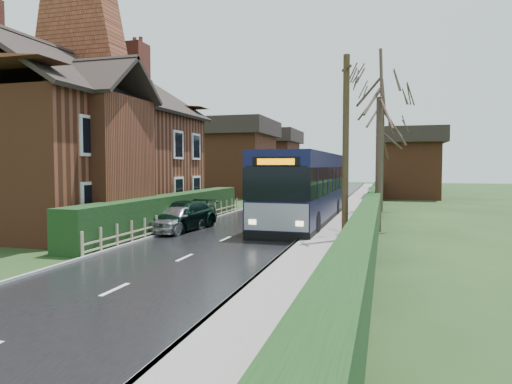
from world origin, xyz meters
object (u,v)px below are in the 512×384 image
(bus_stop_sign, at_px, (305,197))
(telegraph_pole, at_px, (346,149))
(car_silver, at_px, (178,218))
(brick_house, at_px, (84,140))
(bus, at_px, (304,189))
(car_green, at_px, (182,216))

(bus_stop_sign, relative_size, telegraph_pole, 0.37)
(car_silver, bearing_deg, bus_stop_sign, -4.10)
(car_silver, bearing_deg, brick_house, 170.63)
(bus, relative_size, telegraph_pole, 1.67)
(bus, relative_size, car_green, 2.62)
(brick_house, xyz_separation_m, bus_stop_sign, (11.93, -2.32, -2.59))
(brick_house, distance_m, bus_stop_sign, 12.43)
(bus, distance_m, bus_stop_sign, 5.56)
(brick_house, height_order, car_silver, brick_house)
(car_green, distance_m, telegraph_pole, 8.43)
(car_green, distance_m, bus_stop_sign, 6.39)
(car_silver, distance_m, telegraph_pole, 8.25)
(bus, bearing_deg, telegraph_pole, -64.34)
(bus, height_order, car_silver, bus)
(car_green, bearing_deg, bus, 43.85)
(car_green, bearing_deg, brick_house, 178.70)
(brick_house, distance_m, telegraph_pole, 13.77)
(car_green, height_order, telegraph_pole, telegraph_pole)
(car_silver, bearing_deg, telegraph_pole, -3.06)
(bus_stop_sign, bearing_deg, car_green, 171.04)
(car_silver, bearing_deg, bus, 46.78)
(bus, relative_size, car_silver, 3.30)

